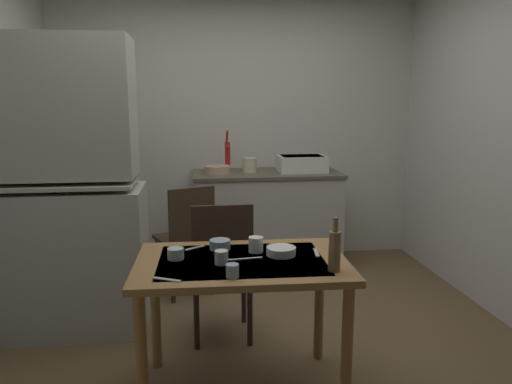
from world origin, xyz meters
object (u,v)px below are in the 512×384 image
at_px(hutch_cabinet, 71,198).
at_px(hand_pump, 228,154).
at_px(sink_basin, 302,163).
at_px(teacup_cream, 176,254).
at_px(glass_bottle, 335,250).
at_px(serving_bowl_wide, 281,251).
at_px(mixing_bowl_counter, 217,170).
at_px(dining_table, 242,279).
at_px(chair_by_counter, 187,236).
at_px(chair_far_side, 222,268).

distance_m(hutch_cabinet, hand_pump, 1.63).
height_order(sink_basin, teacup_cream, sink_basin).
distance_m(sink_basin, hand_pump, 0.70).
xyz_separation_m(hutch_cabinet, glass_bottle, (1.49, -1.13, -0.07)).
height_order(serving_bowl_wide, glass_bottle, glass_bottle).
height_order(mixing_bowl_counter, dining_table, mixing_bowl_counter).
distance_m(mixing_bowl_counter, teacup_cream, 1.95).
xyz_separation_m(chair_by_counter, teacup_cream, (-0.03, -1.34, 0.29)).
bearing_deg(dining_table, hutch_cabinet, 139.53).
bearing_deg(glass_bottle, hutch_cabinet, 142.89).
distance_m(hand_pump, chair_far_side, 1.60).
bearing_deg(mixing_bowl_counter, glass_bottle, -78.21).
distance_m(mixing_bowl_counter, chair_far_side, 1.46).
distance_m(hutch_cabinet, chair_by_counter, 1.00).
height_order(hand_pump, dining_table, hand_pump).
height_order(chair_far_side, serving_bowl_wide, chair_far_side).
bearing_deg(chair_by_counter, glass_bottle, -65.47).
relative_size(chair_far_side, serving_bowl_wide, 5.94).
bearing_deg(mixing_bowl_counter, sink_basin, 3.60).
bearing_deg(teacup_cream, chair_by_counter, 88.64).
relative_size(hand_pump, mixing_bowl_counter, 1.65).
relative_size(dining_table, serving_bowl_wide, 7.07).
relative_size(mixing_bowl_counter, glass_bottle, 0.89).
relative_size(chair_by_counter, serving_bowl_wide, 5.73).
xyz_separation_m(hutch_cabinet, mixing_bowl_counter, (1.03, 1.07, 0.02)).
relative_size(hutch_cabinet, teacup_cream, 22.91).
distance_m(chair_far_side, chair_by_counter, 0.84).
distance_m(chair_by_counter, serving_bowl_wide, 1.47).
distance_m(hutch_cabinet, teacup_cream, 1.12).
height_order(hutch_cabinet, sink_basin, hutch_cabinet).
bearing_deg(dining_table, glass_bottle, -27.36).
height_order(hutch_cabinet, glass_bottle, hutch_cabinet).
height_order(hutch_cabinet, chair_by_counter, hutch_cabinet).
distance_m(mixing_bowl_counter, glass_bottle, 2.25).
relative_size(hutch_cabinet, hand_pump, 5.05).
bearing_deg(teacup_cream, hand_pump, 78.43).
bearing_deg(chair_by_counter, hutch_cabinet, -146.89).
bearing_deg(serving_bowl_wide, sink_basin, 74.51).
bearing_deg(chair_far_side, dining_table, -82.90).
xyz_separation_m(chair_far_side, chair_by_counter, (-0.24, 0.81, -0.01)).
xyz_separation_m(hutch_cabinet, sink_basin, (1.82, 1.12, 0.06)).
height_order(chair_by_counter, serving_bowl_wide, chair_by_counter).
xyz_separation_m(chair_far_side, glass_bottle, (0.50, -0.81, 0.36)).
xyz_separation_m(dining_table, chair_by_counter, (-0.31, 1.40, -0.15)).
bearing_deg(serving_bowl_wide, hand_pump, 94.11).
height_order(sink_basin, chair_by_counter, sink_basin).
bearing_deg(mixing_bowl_counter, chair_far_side, -91.79).
distance_m(serving_bowl_wide, glass_bottle, 0.36).
relative_size(sink_basin, mixing_bowl_counter, 1.86).
relative_size(dining_table, chair_far_side, 1.19).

